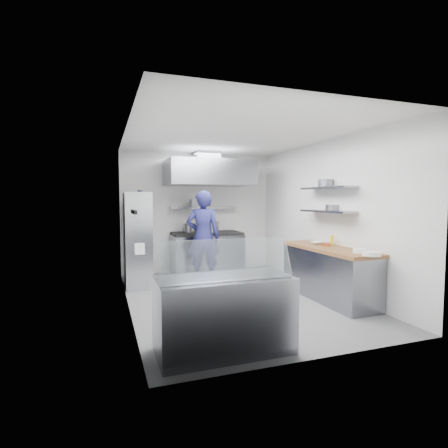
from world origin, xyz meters
name	(u,v)px	position (x,y,z in m)	size (l,w,h in m)	color
floor	(235,297)	(0.00, 0.00, 0.00)	(5.00, 5.00, 0.00)	#565658
ceiling	(236,135)	(0.00, 0.00, 2.80)	(5.00, 5.00, 0.00)	silver
wall_back	(198,213)	(0.00, 2.50, 1.40)	(3.60, 0.02, 2.80)	white
wall_front	(321,229)	(0.00, -2.50, 1.40)	(3.60, 0.02, 2.80)	white
wall_left	(127,220)	(-1.80, 0.00, 1.40)	(5.00, 0.02, 2.80)	white
wall_right	(324,216)	(1.80, 0.00, 1.40)	(5.00, 0.02, 2.80)	white
gas_range	(207,254)	(0.10, 2.10, 0.45)	(1.60, 0.80, 0.90)	gray
cooktop	(207,233)	(0.10, 2.10, 0.93)	(1.57, 0.78, 0.06)	black
stock_pot_left	(190,228)	(-0.26, 2.27, 1.06)	(0.28, 0.28, 0.20)	slate
stock_pot_mid	(211,227)	(0.23, 2.19, 1.08)	(0.36, 0.36, 0.24)	slate
over_range_shelf	(204,208)	(0.10, 2.34, 1.52)	(1.60, 0.30, 0.04)	gray
shelf_pot_a	(195,203)	(-0.17, 2.10, 1.63)	(0.27, 0.27, 0.18)	slate
extractor_hood	(209,173)	(0.10, 1.93, 2.30)	(1.90, 1.15, 0.55)	gray
hood_duct	(206,157)	(0.10, 2.15, 2.68)	(0.55, 0.55, 0.24)	slate
red_firebox	(145,212)	(-1.25, 2.44, 1.42)	(0.22, 0.10, 0.26)	#AF2C0E
chef	(203,237)	(-0.21, 1.31, 0.95)	(0.69, 0.45, 1.90)	#1B1D51
wire_rack	(137,239)	(-1.53, 1.41, 0.93)	(0.50, 0.90, 1.85)	silver
rack_bin_a	(139,248)	(-1.53, 1.01, 0.80)	(0.17, 0.22, 0.20)	white
rack_bin_b	(137,221)	(-1.53, 1.41, 1.30)	(0.13, 0.17, 0.15)	yellow
rack_jar	(140,195)	(-1.48, 1.23, 1.80)	(0.10, 0.10, 0.18)	black
knife_strip	(134,212)	(-1.78, -0.90, 1.55)	(0.04, 0.55, 0.05)	black
prep_counter_base	(328,275)	(1.48, -0.60, 0.42)	(0.62, 2.00, 0.84)	gray
prep_counter_top	(329,249)	(1.48, -0.60, 0.87)	(0.65, 2.04, 0.06)	brown
plate_stack_a	(372,254)	(1.50, -1.59, 0.93)	(0.26, 0.26, 0.06)	white
plate_stack_b	(360,251)	(1.55, -1.30, 0.93)	(0.22, 0.22, 0.06)	white
copper_pan	(326,244)	(1.53, -0.47, 0.93)	(0.16, 0.16, 0.06)	#C56837
squeeze_bottle	(332,240)	(1.69, -0.39, 0.99)	(0.07, 0.07, 0.18)	yellow
mixing_bowl	(316,243)	(1.48, -0.22, 0.93)	(0.21, 0.21, 0.05)	white
wall_shelf_lower	(327,211)	(1.64, -0.30, 1.50)	(0.30, 1.30, 0.04)	gray
wall_shelf_upper	(327,188)	(1.64, -0.30, 1.92)	(0.30, 1.30, 0.04)	gray
shelf_pot_c	(332,207)	(1.74, -0.32, 1.57)	(0.23, 0.23, 0.10)	slate
shelf_pot_d	(326,183)	(1.70, -0.18, 2.01)	(0.27, 0.27, 0.14)	slate
display_case	(224,315)	(-0.90, -2.00, 0.42)	(1.50, 0.70, 0.85)	gray
display_glass	(228,259)	(-0.90, -2.12, 1.07)	(1.47, 0.02, 0.45)	silver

